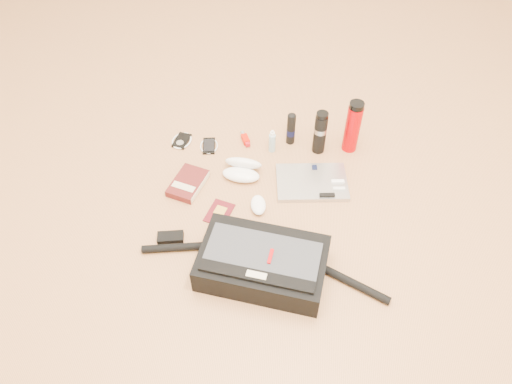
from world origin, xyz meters
TOP-DOWN VIEW (x-y plane):
  - ground at (0.00, 0.00)m, footprint 4.00×4.00m
  - messenger_bag at (0.01, -0.27)m, footprint 0.99×0.37m
  - laptop at (0.21, 0.21)m, footprint 0.34×0.25m
  - book at (-0.35, 0.15)m, footprint 0.18×0.22m
  - passport at (-0.19, 0.01)m, footprint 0.13×0.16m
  - mouse at (-0.03, 0.05)m, footprint 0.08×0.12m
  - sunglasses_case at (-0.12, 0.25)m, footprint 0.19×0.16m
  - ipod at (-0.43, 0.44)m, footprint 0.11×0.12m
  - phone at (-0.30, 0.42)m, footprint 0.10×0.12m
  - inhaler at (-0.12, 0.47)m, footprint 0.06×0.10m
  - spray_bottle at (0.01, 0.42)m, footprint 0.03×0.03m
  - aerosol_can at (0.10, 0.48)m, footprint 0.05×0.05m
  - thermos_black at (0.23, 0.44)m, footprint 0.07×0.07m
  - thermos_red at (0.38, 0.46)m, footprint 0.09×0.09m

SIDE VIEW (x-z plane):
  - ground at x=0.00m, z-range 0.00..0.00m
  - passport at x=-0.19m, z-range 0.00..0.01m
  - phone at x=-0.30m, z-range 0.00..0.01m
  - ipod at x=-0.43m, z-range 0.00..0.01m
  - laptop at x=0.21m, z-range 0.00..0.03m
  - inhaler at x=-0.12m, z-range 0.00..0.03m
  - book at x=-0.35m, z-range 0.00..0.03m
  - mouse at x=-0.03m, z-range 0.00..0.04m
  - sunglasses_case at x=-0.12m, z-range -0.01..0.08m
  - spray_bottle at x=0.01m, z-range -0.01..0.12m
  - messenger_bag at x=0.01m, z-range -0.01..0.13m
  - aerosol_can at x=0.10m, z-range 0.00..0.18m
  - thermos_black at x=0.23m, z-range 0.00..0.23m
  - thermos_red at x=0.38m, z-range 0.00..0.27m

